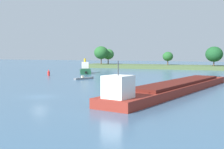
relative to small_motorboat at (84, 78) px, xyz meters
name	(u,v)px	position (x,y,z in m)	size (l,w,h in m)	color
ground_plane	(39,97)	(7.54, -29.81, -0.25)	(400.00, 400.00, 0.00)	#3D607F
treeline_island	(172,62)	(11.74, 59.44, 2.57)	(77.65, 14.85, 9.82)	#4C6038
small_motorboat	(84,78)	(0.00, 0.00, 0.00)	(3.54, 5.46, 0.95)	slate
cargo_barge	(176,87)	(26.41, -16.34, 0.70)	(14.68, 43.01, 5.90)	maroon
tugboat	(85,70)	(-9.78, 19.97, 1.00)	(8.32, 11.27, 4.93)	#19472D
channel_buoy_red	(49,73)	(-15.67, 7.32, 0.56)	(0.70, 0.70, 1.90)	red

